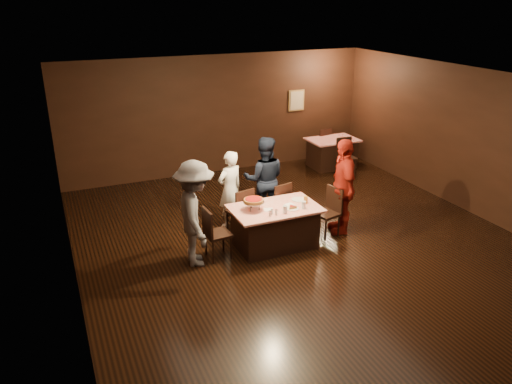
# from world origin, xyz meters

# --- Properties ---
(room) EXTENTS (10.00, 10.04, 3.02)m
(room) POSITION_xyz_m (0.00, 0.01, 2.14)
(room) COLOR black
(room) RESTS_ON ground
(main_table) EXTENTS (1.60, 1.00, 0.77)m
(main_table) POSITION_xyz_m (-0.51, 0.59, 0.39)
(main_table) COLOR red
(main_table) RESTS_ON ground
(back_table) EXTENTS (1.30, 0.90, 0.77)m
(back_table) POSITION_xyz_m (2.87, 4.11, 0.39)
(back_table) COLOR #BC0C0E
(back_table) RESTS_ON ground
(chair_far_left) EXTENTS (0.51, 0.51, 0.95)m
(chair_far_left) POSITION_xyz_m (-0.91, 1.34, 0.47)
(chair_far_left) COLOR black
(chair_far_left) RESTS_ON ground
(chair_far_right) EXTENTS (0.51, 0.51, 0.95)m
(chair_far_right) POSITION_xyz_m (-0.11, 1.34, 0.47)
(chair_far_right) COLOR black
(chair_far_right) RESTS_ON ground
(chair_end_left) EXTENTS (0.45, 0.45, 0.95)m
(chair_end_left) POSITION_xyz_m (-1.61, 0.59, 0.47)
(chair_end_left) COLOR black
(chair_end_left) RESTS_ON ground
(chair_end_right) EXTENTS (0.50, 0.50, 0.95)m
(chair_end_right) POSITION_xyz_m (0.59, 0.59, 0.47)
(chair_end_right) COLOR black
(chair_end_right) RESTS_ON ground
(chair_back_near) EXTENTS (0.46, 0.46, 0.95)m
(chair_back_near) POSITION_xyz_m (2.87, 3.41, 0.47)
(chair_back_near) COLOR black
(chair_back_near) RESTS_ON ground
(chair_back_far) EXTENTS (0.48, 0.48, 0.95)m
(chair_back_far) POSITION_xyz_m (2.87, 4.71, 0.47)
(chair_back_far) COLOR black
(chair_back_far) RESTS_ON ground
(diner_white_jacket) EXTENTS (0.66, 0.54, 1.57)m
(diner_white_jacket) POSITION_xyz_m (-0.95, 1.72, 0.78)
(diner_white_jacket) COLOR white
(diner_white_jacket) RESTS_ON ground
(diner_navy_hoodie) EXTENTS (1.04, 0.93, 1.76)m
(diner_navy_hoodie) POSITION_xyz_m (-0.20, 1.75, 0.88)
(diner_navy_hoodie) COLOR black
(diner_navy_hoodie) RESTS_ON ground
(diner_grey_knit) EXTENTS (0.86, 1.29, 1.85)m
(diner_grey_knit) POSITION_xyz_m (-2.01, 0.56, 0.93)
(diner_grey_knit) COLOR slate
(diner_grey_knit) RESTS_ON ground
(diner_red_shirt) EXTENTS (0.77, 1.19, 1.88)m
(diner_red_shirt) POSITION_xyz_m (0.95, 0.64, 0.94)
(diner_red_shirt) COLOR maroon
(diner_red_shirt) RESTS_ON ground
(pizza_stand) EXTENTS (0.38, 0.38, 0.22)m
(pizza_stand) POSITION_xyz_m (-0.91, 0.64, 0.95)
(pizza_stand) COLOR black
(pizza_stand) RESTS_ON main_table
(plate_with_slice) EXTENTS (0.25, 0.25, 0.06)m
(plate_with_slice) POSITION_xyz_m (-0.26, 0.41, 0.80)
(plate_with_slice) COLOR white
(plate_with_slice) RESTS_ON main_table
(plate_empty) EXTENTS (0.25, 0.25, 0.01)m
(plate_empty) POSITION_xyz_m (0.04, 0.74, 0.78)
(plate_empty) COLOR white
(plate_empty) RESTS_ON main_table
(glass_front_left) EXTENTS (0.08, 0.08, 0.14)m
(glass_front_left) POSITION_xyz_m (-0.46, 0.29, 0.84)
(glass_front_left) COLOR silver
(glass_front_left) RESTS_ON main_table
(glass_front_right) EXTENTS (0.08, 0.08, 0.14)m
(glass_front_right) POSITION_xyz_m (-0.06, 0.34, 0.84)
(glass_front_right) COLOR silver
(glass_front_right) RESTS_ON main_table
(glass_amber) EXTENTS (0.08, 0.08, 0.14)m
(glass_amber) POSITION_xyz_m (0.09, 0.54, 0.84)
(glass_amber) COLOR #BF7F26
(glass_amber) RESTS_ON main_table
(condiments) EXTENTS (0.17, 0.10, 0.09)m
(condiments) POSITION_xyz_m (-0.69, 0.30, 0.82)
(condiments) COLOR silver
(condiments) RESTS_ON main_table
(napkin_center) EXTENTS (0.19, 0.19, 0.01)m
(napkin_center) POSITION_xyz_m (-0.21, 0.59, 0.77)
(napkin_center) COLOR white
(napkin_center) RESTS_ON main_table
(napkin_left) EXTENTS (0.21, 0.21, 0.01)m
(napkin_left) POSITION_xyz_m (-0.66, 0.54, 0.77)
(napkin_left) COLOR white
(napkin_left) RESTS_ON main_table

